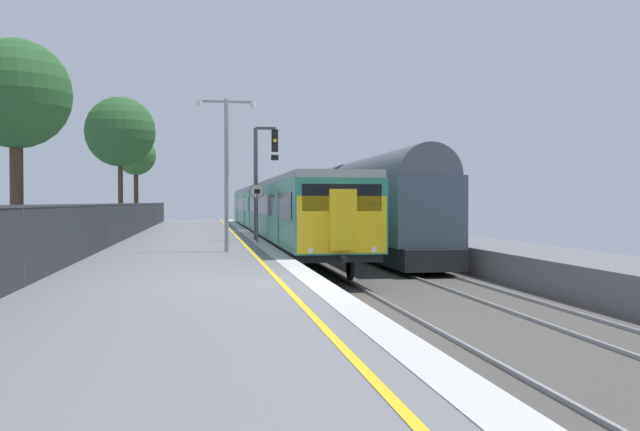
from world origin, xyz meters
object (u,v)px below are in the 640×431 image
freight_train_adjacent_track (310,203)px  platform_lamp_mid (226,161)px  background_tree_left (135,157)px  speed_limit_sign (257,205)px  background_tree_centre (119,134)px  commuter_train_at_platform (273,209)px  signal_gantry (262,169)px  background_tree_right (12,98)px

freight_train_adjacent_track → platform_lamp_mid: 30.35m
platform_lamp_mid → background_tree_left: (-5.69, 28.89, 1.87)m
speed_limit_sign → background_tree_centre: 16.61m
commuter_train_at_platform → background_tree_centre: 10.32m
speed_limit_sign → signal_gantry: bearing=80.3°
speed_limit_sign → background_tree_left: background_tree_left is taller
speed_limit_sign → background_tree_centre: (-7.16, 14.38, 4.22)m
platform_lamp_mid → background_tree_centre: background_tree_centre is taller
background_tree_centre → background_tree_left: bearing=89.7°
commuter_train_at_platform → speed_limit_sign: bearing=-98.7°
background_tree_left → commuter_train_at_platform: bearing=-52.4°
background_tree_right → freight_train_adjacent_track: bearing=68.8°
background_tree_right → background_tree_centre: bearing=89.8°
background_tree_left → background_tree_right: size_ratio=1.07×
background_tree_centre → commuter_train_at_platform: bearing=-14.1°
signal_gantry → platform_lamp_mid: 7.50m
background_tree_left → background_tree_right: bearing=-90.2°
platform_lamp_mid → background_tree_right: bearing=-144.0°
freight_train_adjacent_track → background_tree_centre: (-13.01, -9.93, 4.16)m
background_tree_centre → background_tree_right: 23.77m
commuter_train_at_platform → freight_train_adjacent_track: (4.00, 12.19, 0.35)m
commuter_train_at_platform → speed_limit_sign: 12.27m
freight_train_adjacent_track → background_tree_right: 36.23m
background_tree_left → platform_lamp_mid: bearing=-78.9°
platform_lamp_mid → background_tree_right: background_tree_right is taller
signal_gantry → speed_limit_sign: 2.71m
platform_lamp_mid → background_tree_left: background_tree_left is taller
signal_gantry → background_tree_left: 22.94m
commuter_train_at_platform → background_tree_left: (-8.96, 11.65, 3.70)m
commuter_train_at_platform → freight_train_adjacent_track: bearing=71.8°
commuter_train_at_platform → background_tree_right: size_ratio=7.02×
background_tree_left → background_tree_centre: 9.42m
signal_gantry → background_tree_centre: (-7.53, 12.22, 2.63)m
signal_gantry → background_tree_left: bearing=109.1°
background_tree_left → background_tree_right: (-0.13, -33.12, -0.49)m
commuter_train_at_platform → signal_gantry: size_ratio=8.47×
commuter_train_at_platform → background_tree_right: background_tree_right is taller
commuter_train_at_platform → background_tree_right: (-9.08, -21.47, 3.21)m
platform_lamp_mid → commuter_train_at_platform: bearing=79.3°
background_tree_centre → background_tree_right: (-0.08, -23.73, -1.30)m
freight_train_adjacent_track → background_tree_right: size_ratio=9.88×
background_tree_left → signal_gantry: bearing=-70.9°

